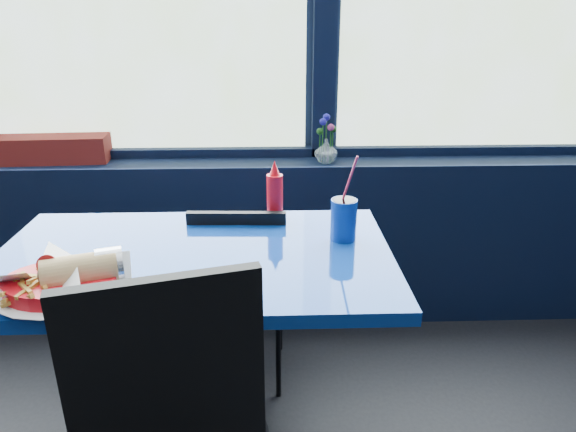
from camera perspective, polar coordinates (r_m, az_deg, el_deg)
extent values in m
cube|color=black|center=(2.55, -14.00, -2.74)|extent=(5.00, 0.26, 0.80)
cube|color=black|center=(2.49, -14.49, 6.65)|extent=(4.80, 0.08, 0.06)
cylinder|color=black|center=(1.79, -9.57, -16.04)|extent=(0.12, 0.12, 0.68)
cube|color=navy|center=(1.58, -10.44, -4.78)|extent=(1.20, 0.70, 0.04)
cube|color=black|center=(1.15, -13.26, -17.12)|extent=(0.40, 0.13, 0.47)
cube|color=black|center=(2.09, -5.28, -8.41)|extent=(0.37, 0.37, 0.03)
cube|color=black|center=(1.84, -5.56, -5.30)|extent=(0.34, 0.04, 0.39)
cylinder|color=black|center=(2.31, -0.90, -10.84)|extent=(0.02, 0.02, 0.37)
cylinder|color=black|center=(2.06, -1.08, -15.43)|extent=(0.02, 0.02, 0.37)
cylinder|color=black|center=(2.34, -8.58, -10.70)|extent=(0.02, 0.02, 0.37)
cylinder|color=black|center=(2.09, -9.83, -15.19)|extent=(0.02, 0.02, 0.37)
cube|color=maroon|center=(2.56, -25.70, 6.69)|extent=(0.59, 0.18, 0.12)
imported|color=silver|center=(2.31, 4.25, 7.17)|extent=(0.14, 0.14, 0.10)
cylinder|color=#1E5919|center=(2.30, 3.85, 7.97)|extent=(0.01, 0.01, 0.17)
sphere|color=#241EB4|center=(2.28, 3.91, 10.40)|extent=(0.03, 0.03, 0.03)
cylinder|color=#1E5919|center=(2.29, 4.72, 7.63)|extent=(0.01, 0.01, 0.15)
sphere|color=#C13876|center=(2.27, 4.79, 9.78)|extent=(0.03, 0.03, 0.03)
cylinder|color=#1E5919|center=(2.31, 4.24, 8.27)|extent=(0.01, 0.01, 0.19)
sphere|color=#241EB4|center=(2.29, 4.31, 10.90)|extent=(0.03, 0.03, 0.03)
cylinder|color=#1E5919|center=(2.31, 3.53, 7.49)|extent=(0.01, 0.01, 0.12)
sphere|color=#1E5919|center=(2.29, 3.57, 9.36)|extent=(0.03, 0.03, 0.03)
cylinder|color=#1E5919|center=(2.31, 4.95, 7.59)|extent=(0.01, 0.01, 0.14)
sphere|color=#1E5919|center=(2.29, 5.02, 9.59)|extent=(0.03, 0.03, 0.03)
cylinder|color=red|center=(1.44, -23.86, -7.21)|extent=(0.32, 0.32, 0.05)
cylinder|color=white|center=(1.44, -23.79, -7.63)|extent=(0.31, 0.31, 0.00)
cylinder|color=white|center=(1.42, -19.16, -5.26)|extent=(0.09, 0.11, 0.09)
sphere|color=brown|center=(1.41, -24.77, -6.04)|extent=(0.07, 0.07, 0.07)
cylinder|color=#B51513|center=(1.41, -25.22, -4.95)|extent=(0.06, 0.06, 0.01)
cylinder|color=red|center=(1.79, -1.47, 2.14)|extent=(0.06, 0.06, 0.16)
cone|color=red|center=(1.75, -1.50, 5.38)|extent=(0.04, 0.04, 0.05)
cylinder|color=#0D3595|center=(1.63, 6.19, -0.39)|extent=(0.08, 0.08, 0.13)
cylinder|color=black|center=(1.61, 6.28, 1.70)|extent=(0.08, 0.08, 0.01)
cylinder|color=#F83457|center=(1.59, 6.73, 3.66)|extent=(0.05, 0.05, 0.18)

